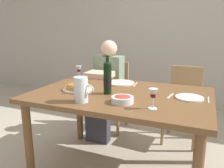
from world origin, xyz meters
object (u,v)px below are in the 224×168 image
Objects in this scene: wine_bottle at (107,78)px; baked_tart at (78,87)px; wine_glass_left_diner at (79,69)px; dinner_plate_left_setting at (189,98)px; dinner_plate_right_setting at (121,83)px; chair_left at (113,91)px; salad_bowl at (122,99)px; chair_right at (184,99)px; dining_table at (120,103)px; diner_left at (105,86)px; wine_glass_right_diner at (153,94)px; water_pitcher at (81,91)px.

wine_bottle is 1.22× the size of baked_tart.
wine_glass_left_diner is 0.63× the size of dinner_plate_left_setting.
wine_bottle is at bearing -86.35° from dinner_plate_right_setting.
salad_bowl is at bearing 115.05° from chair_left.
dinner_plate_right_setting is 0.31× the size of chair_right.
dinner_plate_left_setting is at bearing -14.90° from wine_glass_left_diner.
dinner_plate_right_setting is (0.52, -0.06, -0.09)m from wine_glass_left_diner.
salad_bowl reaches higher than dining_table.
diner_left is (-0.56, 0.92, -0.17)m from salad_bowl.
wine_bottle is 2.35× the size of wine_glass_left_diner.
water_pitcher is at bearing -173.80° from wine_glass_right_diner.
salad_bowl is at bearing -145.77° from dinner_plate_left_setting.
water_pitcher is 0.31m from salad_bowl.
baked_tart reaches higher than dining_table.
chair_left is 1.00× the size of chair_right.
chair_right is (0.11, 1.18, -0.37)m from wine_glass_right_diner.
dinner_plate_right_setting is 0.73m from chair_left.
diner_left reaches higher than chair_left.
chair_right is at bearing 177.84° from chair_left.
dinner_plate_left_setting is 0.19× the size of diner_left.
chair_left is (-0.45, 0.91, -0.17)m from dining_table.
wine_glass_left_diner is at bearing 165.10° from dinner_plate_left_setting.
baked_tart is 1.01m from chair_left.
wine_glass_right_diner is 0.66× the size of dinner_plate_left_setting.
water_pitcher reaches higher than dining_table.
chair_left reaches higher than dinner_plate_left_setting.
chair_right is (0.91, -0.02, 0.00)m from chair_left.
baked_tart reaches higher than dinner_plate_left_setting.
wine_bottle is at bearing 114.92° from diner_left.
baked_tart is at bearing 162.49° from wine_glass_right_diner.
dinner_plate_left_setting is at bearing 139.25° from chair_left.
diner_left is at bearing 89.87° from chair_left.
salad_bowl is 0.55m from dinner_plate_left_setting.
dinner_plate_right_setting is (-0.46, 0.61, -0.10)m from wine_glass_right_diner.
salad_bowl is (0.11, -0.25, 0.12)m from dining_table.
chair_right is at bearing 62.68° from water_pitcher.
wine_glass_right_diner is at bearing 128.73° from diner_left.
chair_left is at bearing -90.13° from diner_left.
wine_bottle is 1.22× the size of dinner_plate_right_setting.
baked_tart is 0.31× the size of chair_right.
wine_glass_left_diner is (-0.64, 0.38, 0.19)m from dining_table.
dinner_plate_right_setting is at bearing 118.93° from chair_left.
dinner_plate_right_setting is (-0.68, 0.26, 0.00)m from dinner_plate_left_setting.
chair_right is (0.85, 0.95, -0.29)m from baked_tart.
dining_table is 4.61× the size of wine_bottle.
salad_bowl is at bearing -41.73° from wine_bottle.
diner_left is (-0.36, 0.74, -0.28)m from wine_bottle.
water_pitcher reaches higher than salad_bowl.
dining_table is 0.36m from dinner_plate_right_setting.
wine_glass_right_diner reaches higher than wine_glass_left_diner.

